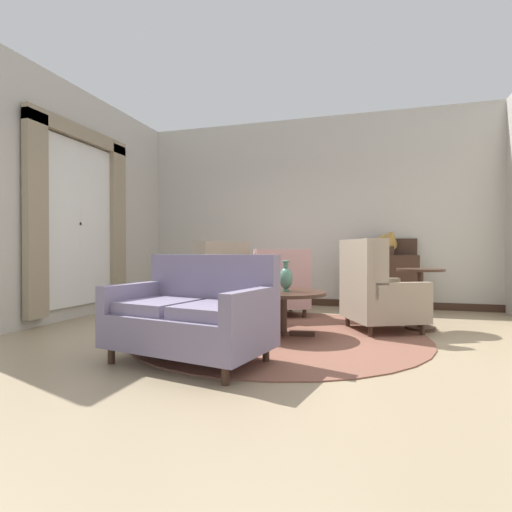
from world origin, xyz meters
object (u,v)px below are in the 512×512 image
(armchair_near_sideboard, at_px, (213,288))
(armchair_near_window, at_px, (376,293))
(sideboard, at_px, (386,279))
(side_table, at_px, (420,293))
(porcelain_vase, at_px, (286,278))
(armchair_far_left, at_px, (278,288))
(gramophone, at_px, (389,240))
(coffee_table, at_px, (283,298))
(settee, at_px, (193,316))

(armchair_near_sideboard, relative_size, armchair_near_window, 1.01)
(sideboard, bearing_deg, side_table, -77.89)
(porcelain_vase, distance_m, armchair_far_left, 1.43)
(gramophone, bearing_deg, armchair_near_window, -97.32)
(side_table, distance_m, sideboard, 1.65)
(porcelain_vase, height_order, side_table, porcelain_vase)
(coffee_table, height_order, settee, settee)
(armchair_near_sideboard, distance_m, sideboard, 2.90)
(porcelain_vase, bearing_deg, sideboard, 64.69)
(coffee_table, xyz_separation_m, armchair_near_window, (1.02, 0.59, 0.03))
(armchair_near_sideboard, relative_size, gramophone, 2.11)
(armchair_far_left, bearing_deg, armchair_near_sideboard, 9.05)
(porcelain_vase, height_order, armchair_near_window, armchair_near_window)
(settee, bearing_deg, armchair_near_sideboard, 119.55)
(armchair_far_left, bearing_deg, coffee_table, 77.83)
(armchair_near_sideboard, xyz_separation_m, armchair_far_left, (0.81, 0.59, -0.03))
(settee, height_order, armchair_near_window, armchair_near_window)
(side_table, bearing_deg, sideboard, 102.11)
(coffee_table, distance_m, armchair_near_sideboard, 1.40)
(porcelain_vase, relative_size, armchair_near_window, 0.31)
(armchair_far_left, bearing_deg, porcelain_vase, 79.28)
(porcelain_vase, distance_m, gramophone, 2.70)
(coffee_table, bearing_deg, armchair_near_sideboard, 146.48)
(armchair_near_sideboard, distance_m, side_table, 2.71)
(armchair_far_left, bearing_deg, gramophone, -175.09)
(armchair_near_sideboard, height_order, armchair_far_left, armchair_near_sideboard)
(settee, distance_m, armchair_near_window, 2.38)
(sideboard, height_order, gramophone, gramophone)
(side_table, bearing_deg, porcelain_vase, -150.70)
(porcelain_vase, bearing_deg, coffee_table, -167.85)
(porcelain_vase, xyz_separation_m, armchair_far_left, (-0.40, 1.36, -0.24))
(settee, bearing_deg, sideboard, 76.59)
(coffee_table, relative_size, side_table, 1.31)
(settee, xyz_separation_m, armchair_far_left, (0.17, 2.57, 0.02))
(side_table, bearing_deg, coffee_table, -151.04)
(sideboard, distance_m, gramophone, 0.64)
(settee, height_order, side_table, settee)
(settee, relative_size, gramophone, 2.82)
(settee, xyz_separation_m, side_table, (2.08, 2.06, 0.05))
(porcelain_vase, xyz_separation_m, armchair_near_sideboard, (-1.20, 0.77, -0.21))
(sideboard, bearing_deg, gramophone, -61.84)
(porcelain_vase, xyz_separation_m, gramophone, (1.21, 2.36, 0.49))
(coffee_table, distance_m, armchair_near_window, 1.18)
(coffee_table, distance_m, side_table, 1.76)
(armchair_near_window, relative_size, gramophone, 2.09)
(armchair_near_sideboard, bearing_deg, sideboard, 151.86)
(porcelain_vase, bearing_deg, armchair_far_left, 106.40)
(coffee_table, xyz_separation_m, armchair_far_left, (-0.36, 1.36, -0.01))
(porcelain_vase, height_order, armchair_far_left, armchair_far_left)
(armchair_far_left, xyz_separation_m, side_table, (1.90, -0.51, 0.03))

